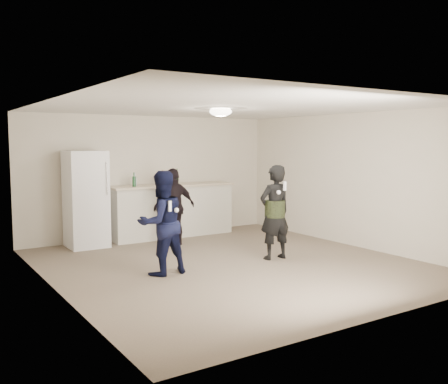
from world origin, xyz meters
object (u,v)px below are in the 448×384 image
counter (172,211)px  man (161,223)px  woman (275,212)px  spectator (174,207)px  fridge (86,199)px  shaker (162,181)px

counter → man: bearing=-119.9°
man → woman: (2.03, -0.13, 0.02)m
spectator → woman: bearing=112.2°
counter → man: 3.06m
counter → spectator: size_ratio=1.77×
fridge → counter: bearing=2.2°
fridge → shaker: bearing=0.4°
counter → fridge: 1.87m
woman → spectator: (-0.87, 1.96, -0.06)m
spectator → counter: bearing=-116.4°
counter → spectator: 0.92m
shaker → fridge: bearing=-179.6°
shaker → woman: bearing=-74.3°
woman → counter: bearing=-77.6°
shaker → man: man is taller
fridge → shaker: fridge is taller
fridge → woman: bearing=-49.1°
man → woman: size_ratio=0.97×
shaker → spectator: 0.88m
fridge → woman: (2.34, -2.70, -0.11)m
shaker → woman: woman is taller
shaker → man: 2.90m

